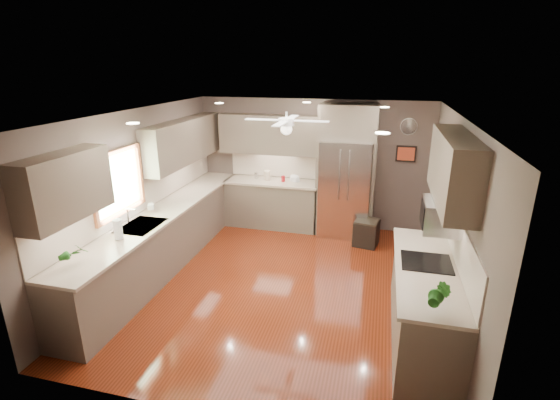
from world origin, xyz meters
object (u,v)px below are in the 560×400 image
at_px(canister_d, 283,179).
at_px(microwave, 441,215).
at_px(canister_c, 267,176).
at_px(soap_bottle, 152,206).
at_px(canister_b, 256,175).
at_px(potted_plant_right, 440,296).
at_px(potted_plant_left, 75,253).
at_px(bowl, 295,180).
at_px(paper_towel, 118,229).
at_px(refrigerator, 346,174).
at_px(stool, 366,232).

relative_size(canister_d, microwave, 0.20).
distance_m(canister_c, canister_d, 0.33).
relative_size(canister_c, soap_bottle, 1.06).
distance_m(canister_b, potted_plant_right, 4.96).
relative_size(canister_d, potted_plant_right, 0.33).
bearing_deg(canister_c, soap_bottle, -119.60).
bearing_deg(potted_plant_left, potted_plant_right, 1.09).
relative_size(canister_c, bowl, 0.88).
height_order(potted_plant_left, paper_towel, potted_plant_left).
relative_size(bowl, microwave, 0.40).
height_order(bowl, refrigerator, refrigerator).
relative_size(canister_d, potted_plant_left, 0.33).
xyz_separation_m(microwave, stool, (-0.87, 2.25, -1.24)).
distance_m(canister_d, refrigerator, 1.22).
xyz_separation_m(canister_b, canister_c, (0.24, -0.04, 0.02)).
relative_size(canister_d, soap_bottle, 0.60).
bearing_deg(potted_plant_right, refrigerator, 107.64).
distance_m(soap_bottle, refrigerator, 3.50).
height_order(canister_b, potted_plant_left, potted_plant_left).
bearing_deg(canister_d, stool, -16.16).
bearing_deg(potted_plant_left, paper_towel, 89.42).
height_order(stool, paper_towel, paper_towel).
distance_m(canister_d, microwave, 3.76).
distance_m(soap_bottle, bowl, 2.84).
height_order(refrigerator, stool, refrigerator).
distance_m(canister_c, paper_towel, 3.40).
xyz_separation_m(potted_plant_left, bowl, (1.66, 4.01, -0.14)).
xyz_separation_m(canister_b, stool, (2.23, -0.55, -0.77)).
relative_size(soap_bottle, paper_towel, 0.65).
relative_size(bowl, refrigerator, 0.09).
xyz_separation_m(canister_b, paper_towel, (-0.87, -3.25, 0.07)).
relative_size(canister_b, potted_plant_right, 0.38).
relative_size(canister_d, refrigerator, 0.05).
height_order(canister_c, potted_plant_left, potted_plant_left).
relative_size(refrigerator, microwave, 4.45).
relative_size(canister_b, bowl, 0.57).
distance_m(canister_b, stool, 2.42).
distance_m(canister_b, refrigerator, 1.79).
distance_m(canister_c, bowl, 0.55).
bearing_deg(soap_bottle, potted_plant_left, -85.94).
bearing_deg(bowl, stool, -20.27).
bearing_deg(paper_towel, potted_plant_right, -10.31).
distance_m(potted_plant_right, paper_towel, 3.93).
bearing_deg(canister_b, refrigerator, -3.19).
xyz_separation_m(refrigerator, microwave, (1.33, -2.71, 0.29)).
bearing_deg(potted_plant_left, canister_d, 69.97).
relative_size(potted_plant_left, paper_towel, 1.18).
bearing_deg(stool, refrigerator, 135.25).
xyz_separation_m(canister_b, soap_bottle, (-1.00, -2.22, 0.02)).
xyz_separation_m(potted_plant_left, microwave, (3.97, 1.22, 0.37)).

